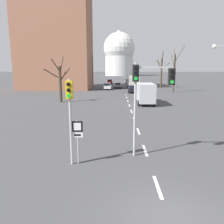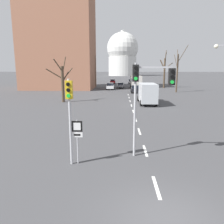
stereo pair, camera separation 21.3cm
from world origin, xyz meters
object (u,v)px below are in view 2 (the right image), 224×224
city_bus (136,81)px  delivery_truck (147,93)px  sedan_far_left (113,81)px  sedan_distant_centre (131,81)px  sedan_near_left (121,85)px  traffic_signal_near_left (70,106)px  sedan_near_right (110,86)px  route_sign_post (77,134)px  traffic_signal_centre_tall (147,87)px  sedan_mid_centre (137,81)px  sedan_far_right (135,89)px

city_bus → delivery_truck: 26.88m
delivery_truck → sedan_far_left: bearing=98.4°
sedan_distant_centre → city_bus: (0.47, -19.76, 1.24)m
sedan_near_left → traffic_signal_near_left: bearing=-93.2°
sedan_near_right → sedan_distant_centre: size_ratio=0.97×
sedan_far_left → route_sign_post: bearing=-89.7°
traffic_signal_centre_tall → sedan_mid_centre: size_ratio=1.34×
traffic_signal_near_left → sedan_far_right: traffic_signal_near_left is taller
traffic_signal_near_left → city_bus: bearing=81.9°
sedan_near_left → sedan_far_right: (3.30, -12.26, 0.05)m
city_bus → delivery_truck: (-0.12, -26.88, -0.35)m
sedan_far_right → city_bus: size_ratio=0.40×
sedan_far_left → sedan_distant_centre: 6.50m
sedan_far_left → sedan_far_right: sedan_far_right is taller
sedan_near_right → sedan_mid_centre: sedan_near_right is taller
route_sign_post → traffic_signal_near_left: bearing=-170.3°
sedan_near_left → sedan_mid_centre: 20.26m
sedan_mid_centre → delivery_truck: (-2.16, -47.30, 0.91)m
sedan_near_left → sedan_near_right: size_ratio=1.02×
sedan_far_left → sedan_far_right: size_ratio=1.01×
sedan_far_right → city_bus: city_bus is taller
sedan_far_left → sedan_distant_centre: (6.48, 0.54, -0.04)m
traffic_signal_near_left → sedan_near_left: (2.81, 49.97, -2.52)m
route_sign_post → sedan_far_right: 38.10m
route_sign_post → sedan_far_right: size_ratio=0.58×
sedan_near_right → city_bus: 7.81m
traffic_signal_centre_tall → sedan_far_left: bearing=93.7°
delivery_truck → traffic_signal_centre_tall: bearing=-97.0°
sedan_near_right → delivery_truck: 24.12m
sedan_distant_centre → delivery_truck: delivery_truck is taller
sedan_mid_centre → city_bus: size_ratio=0.39×
route_sign_post → sedan_near_right: size_ratio=0.62×
route_sign_post → delivery_truck: bearing=73.5°
sedan_near_right → sedan_far_left: (-0.18, 22.92, -0.03)m
sedan_near_left → sedan_near_right: (-2.63, -4.83, 0.06)m
sedan_far_right → city_bus: bearing=85.7°
sedan_far_left → sedan_far_right: (6.11, -30.35, 0.02)m
route_sign_post → sedan_near_left: route_sign_post is taller
sedan_near_left → sedan_distant_centre: bearing=78.9°
sedan_far_right → traffic_signal_near_left: bearing=-99.2°
sedan_mid_centre → delivery_truck: delivery_truck is taller
sedan_near_left → route_sign_post: bearing=-92.8°
sedan_near_left → delivery_truck: (4.02, -28.01, 0.89)m
delivery_truck → sedan_mid_centre: bearing=87.4°
route_sign_post → city_bus: 49.23m
sedan_far_right → delivery_truck: (0.72, -15.75, 0.84)m
sedan_far_right → sedan_distant_centre: size_ratio=1.04×
sedan_far_right → sedan_distant_centre: (0.37, 30.88, -0.06)m
traffic_signal_centre_tall → city_bus: (2.66, 47.53, -2.22)m
sedan_far_right → sedan_distant_centre: sedan_far_right is taller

